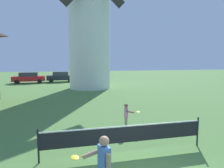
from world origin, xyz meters
name	(u,v)px	position (x,y,z in m)	size (l,w,h in m)	color
windmill	(89,19)	(0.66, 18.76, 7.91)	(6.79, 5.46, 15.43)	white
tennis_net	(126,134)	(-0.24, 1.73, 0.69)	(5.69, 0.06, 1.10)	black
player_near	(103,165)	(-1.42, -0.37, 0.86)	(0.88, 0.50, 1.52)	slate
player_far	(127,115)	(0.52, 4.03, 0.70)	(0.70, 0.58, 1.23)	#9E937F
parked_car_red	(29,78)	(-7.36, 26.27, 0.81)	(4.56, 2.11, 1.56)	red
parked_car_black	(60,77)	(-2.90, 27.00, 0.81)	(4.18, 2.07, 1.56)	#1E232D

